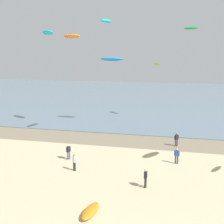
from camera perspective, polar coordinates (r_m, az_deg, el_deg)
The scene contains 14 objects.
wet_sand_strip at distance 38.69m, azimuth 6.69°, elevation -5.82°, with size 120.00×5.69×0.01m, color #84755B.
sea at distance 75.55m, azimuth 9.75°, elevation 2.78°, with size 160.00×70.00×0.10m, color slate.
person_nearest_camera at distance 32.60m, azimuth -8.46°, elevation -7.58°, with size 0.39×0.48×1.71m.
person_mid_beach at distance 37.44m, azimuth 12.42°, elevation -5.16°, with size 0.52×0.36×1.71m.
person_left_flank at distance 31.80m, azimuth 12.48°, elevation -8.24°, with size 0.56×0.28×1.71m.
person_right_flank at distance 29.60m, azimuth -7.33°, elevation -9.58°, with size 0.48×0.39×1.71m.
person_far_down_beach at distance 26.15m, azimuth 6.55°, elevation -12.54°, with size 0.28×0.56×1.71m.
grounded_kite at distance 22.54m, azimuth -4.19°, elevation -18.63°, with size 2.50×0.90×0.50m, color orange.
kite_aloft_0 at distance 37.28m, azimuth -1.13°, elevation 17.28°, with size 2.53×0.81×0.41m, color #19B2B7.
kite_aloft_2 at distance 50.67m, azimuth 8.69°, elevation 9.18°, with size 1.89×0.61×0.30m, color yellow.
kite_aloft_3 at distance 48.44m, azimuth 15.17°, elevation 15.51°, with size 2.61×0.83×0.42m, color green.
kite_aloft_5 at distance 45.79m, azimuth -0.00°, elevation 10.26°, with size 3.55×1.14×0.57m, color #2384D1.
kite_aloft_6 at distance 44.45m, azimuth -7.82°, elevation 14.39°, with size 3.49×1.12×0.56m, color orange.
kite_aloft_7 at distance 40.81m, azimuth -12.40°, elevation 14.84°, with size 3.26×1.04×0.52m, color #19B2B7.
Camera 1 is at (3.65, -11.95, 11.65)m, focal length 47.03 mm.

